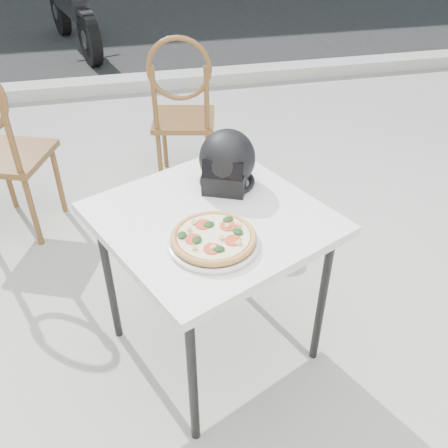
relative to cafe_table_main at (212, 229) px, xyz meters
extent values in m
plane|color=#A09E98|center=(0.00, 0.44, -0.72)|extent=(80.00, 80.00, 0.00)
cube|color=#ABA8A0|center=(0.00, 3.44, -0.66)|extent=(30.00, 0.25, 0.12)
cube|color=silver|center=(0.00, 0.00, 0.05)|extent=(1.10, 1.10, 0.04)
cylinder|color=black|center=(-0.17, -0.45, -0.34)|extent=(0.05, 0.05, 0.75)
cylinder|color=black|center=(0.45, -0.17, -0.34)|extent=(0.05, 0.05, 0.75)
cylinder|color=black|center=(-0.45, 0.17, -0.34)|extent=(0.05, 0.05, 0.75)
cylinder|color=black|center=(0.17, 0.45, -0.34)|extent=(0.05, 0.05, 0.75)
cylinder|color=silver|center=(-0.03, -0.19, 0.08)|extent=(0.42, 0.42, 0.01)
torus|color=silver|center=(-0.03, -0.19, 0.08)|extent=(0.43, 0.43, 0.02)
cylinder|color=#BC8944|center=(-0.03, -0.19, 0.10)|extent=(0.40, 0.40, 0.01)
torus|color=#BC8944|center=(-0.03, -0.19, 0.11)|extent=(0.42, 0.42, 0.02)
cylinder|color=red|center=(-0.03, -0.19, 0.11)|extent=(0.36, 0.36, 0.00)
cylinder|color=beige|center=(-0.03, -0.19, 0.11)|extent=(0.35, 0.35, 0.00)
cylinder|color=#C13D21|center=(0.03, -0.14, 0.11)|extent=(0.08, 0.08, 0.00)
cylinder|color=#C13D21|center=(-0.05, -0.11, 0.11)|extent=(0.08, 0.08, 0.00)
cylinder|color=#C13D21|center=(-0.11, -0.19, 0.11)|extent=(0.08, 0.08, 0.00)
cylinder|color=#C13D21|center=(-0.05, -0.26, 0.11)|extent=(0.08, 0.08, 0.00)
cylinder|color=#C13D21|center=(0.03, -0.23, 0.11)|extent=(0.08, 0.08, 0.00)
ellipsoid|color=#133412|center=(-0.03, -0.12, 0.12)|extent=(0.05, 0.05, 0.01)
ellipsoid|color=#133412|center=(-0.09, -0.20, 0.12)|extent=(0.05, 0.05, 0.01)
ellipsoid|color=#133412|center=(0.06, -0.19, 0.12)|extent=(0.05, 0.06, 0.01)
ellipsoid|color=#133412|center=(-0.03, -0.27, 0.12)|extent=(0.05, 0.05, 0.01)
ellipsoid|color=#133412|center=(0.04, -0.11, 0.12)|extent=(0.06, 0.05, 0.01)
ellipsoid|color=#133412|center=(-0.14, -0.16, 0.12)|extent=(0.04, 0.05, 0.01)
cylinder|color=#EEE391|center=(-0.01, -0.21, 0.12)|extent=(0.03, 0.03, 0.02)
cylinder|color=#EEE391|center=(-0.11, -0.14, 0.12)|extent=(0.02, 0.02, 0.02)
cylinder|color=#EEE391|center=(0.03, -0.15, 0.12)|extent=(0.03, 0.03, 0.02)
cylinder|color=#EEE391|center=(-0.09, -0.10, 0.12)|extent=(0.03, 0.03, 0.02)
cylinder|color=#EEE391|center=(0.05, -0.25, 0.12)|extent=(0.02, 0.02, 0.02)
cylinder|color=#EEE391|center=(-0.11, -0.25, 0.12)|extent=(0.03, 0.03, 0.02)
cylinder|color=#EEE391|center=(0.08, -0.15, 0.12)|extent=(0.03, 0.03, 0.02)
cylinder|color=#EEE391|center=(-0.04, -0.26, 0.12)|extent=(0.02, 0.02, 0.02)
ellipsoid|color=black|center=(0.11, 0.22, 0.19)|extent=(0.32, 0.33, 0.25)
cube|color=black|center=(0.08, 0.15, 0.12)|extent=(0.20, 0.15, 0.10)
torus|color=black|center=(0.11, 0.22, 0.08)|extent=(0.32, 0.32, 0.02)
cube|color=black|center=(0.07, 0.12, 0.20)|extent=(0.17, 0.10, 0.08)
cube|color=brown|center=(0.12, 1.59, -0.25)|extent=(0.49, 0.49, 0.04)
cylinder|color=brown|center=(0.31, 1.71, -0.49)|extent=(0.04, 0.04, 0.46)
cylinder|color=brown|center=(-0.01, 1.79, -0.49)|extent=(0.04, 0.04, 0.46)
cylinder|color=brown|center=(0.24, 1.39, -0.49)|extent=(0.04, 0.04, 0.46)
cylinder|color=brown|center=(-0.08, 1.46, -0.49)|extent=(0.04, 0.04, 0.46)
cylinder|color=brown|center=(0.24, 1.38, -0.03)|extent=(0.04, 0.04, 0.44)
cylinder|color=brown|center=(-0.08, 1.45, -0.03)|extent=(0.04, 0.04, 0.44)
torus|color=brown|center=(0.08, 1.42, 0.17)|extent=(0.41, 0.12, 0.41)
cube|color=brown|center=(-0.99, 1.24, -0.21)|extent=(0.58, 0.58, 0.04)
cylinder|color=brown|center=(-0.76, 1.34, -0.47)|extent=(0.05, 0.05, 0.49)
cylinder|color=brown|center=(-1.09, 1.47, -0.47)|extent=(0.05, 0.05, 0.49)
cylinder|color=brown|center=(-0.89, 1.01, -0.47)|extent=(0.05, 0.05, 0.49)
cylinder|color=brown|center=(-0.89, 1.00, 0.02)|extent=(0.05, 0.05, 0.47)
cylinder|color=black|center=(-0.91, 5.56, -0.42)|extent=(0.27, 0.59, 0.58)
cylinder|color=slate|center=(-0.91, 5.56, -0.42)|extent=(0.18, 0.22, 0.19)
cylinder|color=black|center=(-0.54, 4.25, -0.42)|extent=(0.27, 0.59, 0.58)
cylinder|color=slate|center=(-0.54, 4.25, -0.42)|extent=(0.18, 0.22, 0.19)
cube|color=black|center=(-0.72, 4.90, -0.18)|extent=(0.45, 1.03, 0.21)
cube|color=black|center=(-0.54, 4.27, -0.15)|extent=(0.19, 0.24, 0.05)
camera|label=1|loc=(-0.30, -1.59, 1.23)|focal=40.00mm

